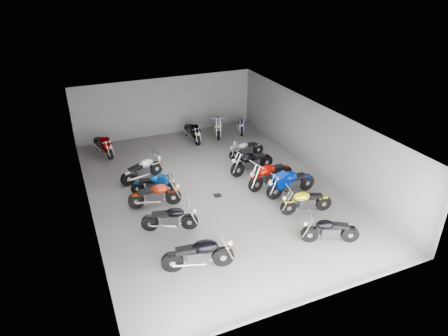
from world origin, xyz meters
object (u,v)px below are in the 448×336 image
(motorcycle_back_e, at_px, (218,125))
(motorcycle_right_c, at_px, (290,183))
(motorcycle_left_d, at_px, (155,195))
(motorcycle_left_f, at_px, (142,169))
(motorcycle_back_d, at_px, (192,132))
(drain_grate, at_px, (218,195))
(motorcycle_right_b, at_px, (306,201))
(motorcycle_left_e, at_px, (154,184))
(motorcycle_back_f, at_px, (241,124))
(motorcycle_right_d, at_px, (270,174))
(motorcycle_back_a, at_px, (103,145))
(motorcycle_left_a, at_px, (199,254))
(motorcycle_right_e, at_px, (252,162))
(motorcycle_right_f, at_px, (246,149))
(motorcycle_right_a, at_px, (330,230))
(motorcycle_left_c, at_px, (170,218))

(motorcycle_back_e, bearing_deg, motorcycle_right_c, 111.82)
(motorcycle_left_d, relative_size, motorcycle_left_f, 1.03)
(motorcycle_left_f, height_order, motorcycle_back_d, motorcycle_left_f)
(drain_grate, xyz_separation_m, motorcycle_right_b, (2.65, -2.49, 0.49))
(motorcycle_left_e, distance_m, motorcycle_back_f, 7.96)
(motorcycle_right_d, distance_m, motorcycle_back_f, 6.38)
(drain_grate, distance_m, motorcycle_back_a, 7.08)
(motorcycle_left_a, relative_size, motorcycle_right_c, 0.98)
(motorcycle_left_f, distance_m, motorcycle_right_b, 7.26)
(motorcycle_left_a, height_order, motorcycle_right_b, motorcycle_left_a)
(motorcycle_back_e, bearing_deg, motorcycle_right_e, 105.79)
(motorcycle_right_f, bearing_deg, motorcycle_right_a, 171.54)
(motorcycle_right_a, distance_m, motorcycle_right_f, 7.24)
(motorcycle_left_c, bearing_deg, motorcycle_left_d, -157.64)
(motorcycle_right_d, relative_size, motorcycle_right_e, 1.04)
(motorcycle_left_a, height_order, motorcycle_back_d, motorcycle_left_a)
(motorcycle_left_c, relative_size, motorcycle_right_f, 1.03)
(motorcycle_right_f, height_order, motorcycle_back_d, motorcycle_back_d)
(drain_grate, bearing_deg, motorcycle_left_d, 174.60)
(motorcycle_left_d, relative_size, motorcycle_left_e, 1.16)
(motorcycle_left_d, relative_size, motorcycle_right_b, 1.01)
(motorcycle_left_c, relative_size, motorcycle_left_d, 0.95)
(motorcycle_right_c, distance_m, motorcycle_back_d, 7.27)
(motorcycle_left_a, xyz_separation_m, motorcycle_back_e, (4.78, 10.09, 0.00))
(motorcycle_left_e, distance_m, motorcycle_right_e, 4.61)
(motorcycle_right_e, xyz_separation_m, motorcycle_right_f, (0.48, 1.55, -0.08))
(motorcycle_left_a, height_order, motorcycle_right_d, motorcycle_right_d)
(motorcycle_left_d, distance_m, motorcycle_back_d, 6.70)
(motorcycle_left_a, relative_size, motorcycle_left_f, 1.12)
(motorcycle_left_e, relative_size, motorcycle_left_f, 0.88)
(motorcycle_right_e, bearing_deg, motorcycle_back_d, 7.41)
(motorcycle_left_a, relative_size, motorcycle_right_e, 1.01)
(motorcycle_back_d, bearing_deg, motorcycle_right_b, 98.67)
(motorcycle_right_f, bearing_deg, motorcycle_right_b, 173.62)
(motorcycle_right_e, distance_m, motorcycle_back_d, 4.80)
(motorcycle_left_a, relative_size, motorcycle_left_e, 1.26)
(motorcycle_right_a, relative_size, motorcycle_back_d, 0.91)
(motorcycle_right_f, bearing_deg, motorcycle_left_d, 110.59)
(drain_grate, xyz_separation_m, motorcycle_back_f, (3.91, 6.06, 0.44))
(drain_grate, height_order, motorcycle_left_e, motorcycle_left_e)
(drain_grate, height_order, motorcycle_right_d, motorcycle_right_d)
(motorcycle_right_d, bearing_deg, motorcycle_left_e, 62.46)
(motorcycle_left_e, xyz_separation_m, motorcycle_right_c, (5.21, -2.28, 0.11))
(motorcycle_right_a, bearing_deg, motorcycle_left_c, 82.46)
(motorcycle_left_f, height_order, motorcycle_back_f, motorcycle_left_f)
(motorcycle_left_d, height_order, motorcycle_back_d, motorcycle_left_d)
(motorcycle_right_c, bearing_deg, motorcycle_left_e, 62.72)
(drain_grate, bearing_deg, motorcycle_back_e, 67.53)
(motorcycle_right_c, distance_m, motorcycle_right_e, 2.47)
(motorcycle_left_c, distance_m, motorcycle_right_c, 5.31)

